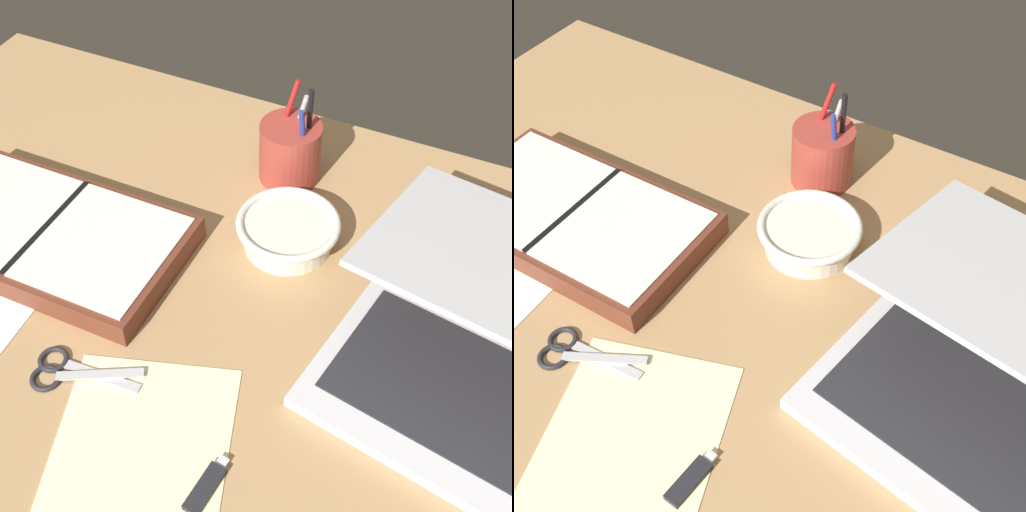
# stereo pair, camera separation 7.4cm
# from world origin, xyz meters

# --- Properties ---
(desk_top) EXTENTS (1.40, 1.00, 0.02)m
(desk_top) POSITION_xyz_m (0.00, 0.00, 0.01)
(desk_top) COLOR tan
(desk_top) RESTS_ON ground
(laptop) EXTENTS (0.40, 0.40, 0.16)m
(laptop) POSITION_xyz_m (0.32, 0.08, 0.08)
(laptop) COLOR silver
(laptop) RESTS_ON desk_top
(bowl) EXTENTS (0.15, 0.15, 0.05)m
(bowl) POSITION_xyz_m (0.02, 0.19, 0.05)
(bowl) COLOR silver
(bowl) RESTS_ON desk_top
(pen_cup) EXTENTS (0.10, 0.10, 0.17)m
(pen_cup) POSITION_xyz_m (-0.04, 0.33, 0.07)
(pen_cup) COLOR #9E382D
(pen_cup) RESTS_ON desk_top
(planner) EXTENTS (0.38, 0.22, 0.04)m
(planner) POSITION_xyz_m (-0.28, 0.05, 0.04)
(planner) COLOR brown
(planner) RESTS_ON desk_top
(scissors) EXTENTS (0.14, 0.08, 0.01)m
(scissors) POSITION_xyz_m (-0.14, -0.12, 0.02)
(scissors) COLOR #B7B7BC
(scissors) RESTS_ON desk_top
(paper_sheet_front) EXTENTS (0.28, 0.34, 0.00)m
(paper_sheet_front) POSITION_xyz_m (0.01, -0.20, 0.02)
(paper_sheet_front) COLOR #F4EFB2
(paper_sheet_front) RESTS_ON desk_top
(usb_drive) EXTENTS (0.03, 0.07, 0.01)m
(usb_drive) POSITION_xyz_m (0.09, -0.18, 0.02)
(usb_drive) COLOR black
(usb_drive) RESTS_ON desk_top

